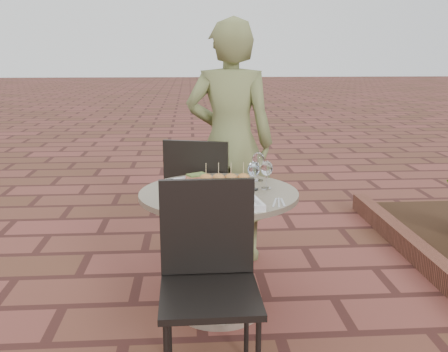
{
  "coord_description": "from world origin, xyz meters",
  "views": [
    {
      "loc": [
        -0.05,
        -2.8,
        1.49
      ],
      "look_at": [
        0.14,
        -0.09,
        0.82
      ],
      "focal_mm": 40.0,
      "sensor_mm": 36.0,
      "label": 1
    }
  ],
  "objects": [
    {
      "name": "plate_salmon",
      "position": [
        -0.01,
        0.05,
        0.75
      ],
      "size": [
        0.36,
        0.36,
        0.07
      ],
      "rotation": [
        0.0,
        0.0,
        0.5
      ],
      "color": "white",
      "rests_on": "cafe_table"
    },
    {
      "name": "wine_glass_far",
      "position": [
        0.39,
        -0.04,
        0.84
      ],
      "size": [
        0.07,
        0.07,
        0.16
      ],
      "color": "white",
      "rests_on": "cafe_table"
    },
    {
      "name": "chair_far",
      "position": [
        0.01,
        0.54,
        0.55
      ],
      "size": [
        0.54,
        0.54,
        0.93
      ],
      "rotation": [
        0.0,
        0.0,
        2.87
      ],
      "color": "black",
      "rests_on": "ground"
    },
    {
      "name": "steel_ramekin",
      "position": [
        -0.17,
        0.0,
        0.75
      ],
      "size": [
        0.08,
        0.08,
        0.05
      ],
      "primitive_type": "cylinder",
      "rotation": [
        0.0,
        0.0,
        0.25
      ],
      "color": "silver",
      "rests_on": "cafe_table"
    },
    {
      "name": "ground",
      "position": [
        0.0,
        0.0,
        0.0
      ],
      "size": [
        60.0,
        60.0,
        0.0
      ],
      "primitive_type": "plane",
      "color": "brown",
      "rests_on": "ground"
    },
    {
      "name": "wine_glass_right",
      "position": [
        0.31,
        -0.06,
        0.85
      ],
      "size": [
        0.07,
        0.07,
        0.16
      ],
      "color": "white",
      "rests_on": "cafe_table"
    },
    {
      "name": "planter_curb",
      "position": [
        1.6,
        0.3,
        0.07
      ],
      "size": [
        0.12,
        3.0,
        0.15
      ],
      "primitive_type": "cube",
      "color": "brown",
      "rests_on": "ground"
    },
    {
      "name": "diner",
      "position": [
        0.24,
        0.71,
        0.87
      ],
      "size": [
        0.69,
        0.51,
        1.73
      ],
      "primitive_type": "imported",
      "rotation": [
        0.0,
        0.0,
        2.99
      ],
      "color": "#646A3A",
      "rests_on": "ground"
    },
    {
      "name": "cutlery_set",
      "position": [
        0.41,
        -0.33,
        0.73
      ],
      "size": [
        0.1,
        0.18,
        0.0
      ],
      "primitive_type": null,
      "rotation": [
        0.0,
        0.0,
        -0.13
      ],
      "color": "silver",
      "rests_on": "cafe_table"
    },
    {
      "name": "plate_tuna",
      "position": [
        0.16,
        -0.36,
        0.75
      ],
      "size": [
        0.32,
        0.32,
        0.03
      ],
      "rotation": [
        0.0,
        0.0,
        0.16
      ],
      "color": "white",
      "rests_on": "cafe_table"
    },
    {
      "name": "plate_sliders",
      "position": [
        0.14,
        -0.12,
        0.77
      ],
      "size": [
        0.28,
        0.27,
        0.17
      ],
      "rotation": [
        0.0,
        0.0,
        -0.01
      ],
      "color": "white",
      "rests_on": "cafe_table"
    },
    {
      "name": "wine_glass_mid",
      "position": [
        0.36,
        0.14,
        0.86
      ],
      "size": [
        0.08,
        0.08,
        0.18
      ],
      "color": "white",
      "rests_on": "cafe_table"
    },
    {
      "name": "cafe_table",
      "position": [
        0.11,
        -0.09,
        0.48
      ],
      "size": [
        0.9,
        0.9,
        0.73
      ],
      "color": "gray",
      "rests_on": "ground"
    },
    {
      "name": "chair_near",
      "position": [
        0.02,
        -0.7,
        0.55
      ],
      "size": [
        0.45,
        0.45,
        0.93
      ],
      "rotation": [
        0.0,
        0.0,
        0.01
      ],
      "color": "black",
      "rests_on": "ground"
    }
  ]
}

